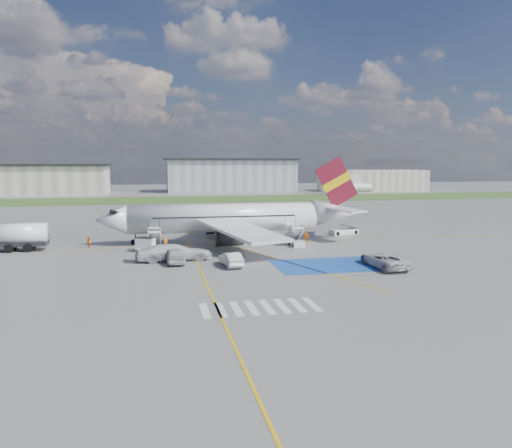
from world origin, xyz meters
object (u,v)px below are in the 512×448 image
object	(u,v)px
fuel_tanker	(5,240)
car_silver_b	(231,259)
gpu_cart	(146,245)
belt_loader	(344,232)
van_white_a	(384,257)
airliner	(234,218)
van_white_b	(174,250)
car_silver_a	(174,255)

from	to	relation	value
fuel_tanker	car_silver_b	world-z (taller)	fuel_tanker
gpu_cart	car_silver_b	xyz separation A→B (m)	(9.08, -10.67, -0.06)
belt_loader	van_white_a	bearing A→B (deg)	-118.64
airliner	fuel_tanker	xyz separation A→B (m)	(-29.32, -1.76, -1.93)
airliner	van_white_b	world-z (taller)	airliner
belt_loader	car_silver_a	world-z (taller)	car_silver_a
airliner	fuel_tanker	distance (m)	29.43
car_silver_b	van_white_a	world-z (taller)	van_white_a
airliner	car_silver_a	size ratio (longest dim) A/B	7.28
gpu_cart	belt_loader	distance (m)	31.44
fuel_tanker	car_silver_a	bearing A→B (deg)	-30.45
airliner	van_white_b	bearing A→B (deg)	-126.62
fuel_tanker	belt_loader	size ratio (longest dim) A/B	1.96
airliner	van_white_a	distance (m)	23.98
car_silver_a	car_silver_b	xyz separation A→B (m)	(5.87, -2.85, -0.09)
belt_loader	van_white_a	size ratio (longest dim) A/B	0.92
gpu_cart	van_white_a	size ratio (longest dim) A/B	0.45
airliner	gpu_cart	distance (m)	13.64
airliner	van_white_a	xyz separation A→B (m)	(12.72, -20.19, -2.33)
belt_loader	car_silver_a	size ratio (longest dim) A/B	1.03
car_silver_b	van_white_a	size ratio (longest dim) A/B	0.82
car_silver_a	van_white_a	bearing A→B (deg)	159.12
airliner	car_silver_b	distance (m)	16.87
airliner	fuel_tanker	bearing A→B (deg)	-176.56
van_white_a	airliner	bearing A→B (deg)	-58.92
van_white_a	belt_loader	bearing A→B (deg)	-103.23
van_white_b	belt_loader	bearing A→B (deg)	-64.47
van_white_b	gpu_cart	bearing A→B (deg)	22.17
belt_loader	car_silver_a	distance (m)	31.87
car_silver_a	van_white_a	world-z (taller)	van_white_a
gpu_cart	van_white_a	world-z (taller)	van_white_a
van_white_a	car_silver_b	bearing A→B (deg)	-14.73
fuel_tanker	van_white_b	bearing A→B (deg)	-27.06
belt_loader	van_white_b	xyz separation A→B (m)	(-26.76, -15.75, 0.88)
fuel_tanker	van_white_b	size ratio (longest dim) A/B	1.59
airliner	car_silver_b	bearing A→B (deg)	-100.49
belt_loader	van_white_b	bearing A→B (deg)	-166.07
airliner	van_white_b	distance (m)	15.08
fuel_tanker	gpu_cart	distance (m)	17.66
fuel_tanker	van_white_b	world-z (taller)	fuel_tanker
car_silver_a	car_silver_b	distance (m)	6.53
gpu_cart	van_white_b	xyz separation A→B (m)	(3.21, -6.27, 0.43)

